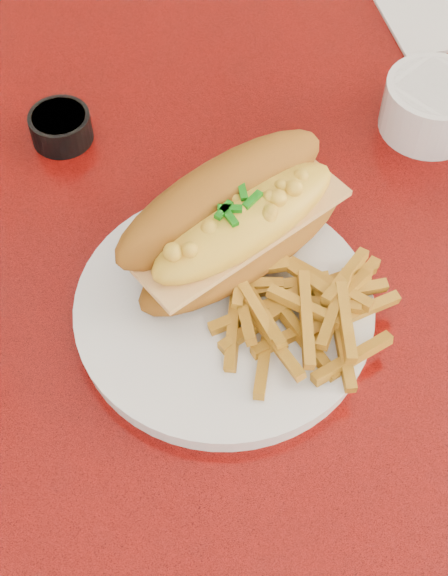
{
  "coord_description": "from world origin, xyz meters",
  "views": [
    {
      "loc": [
        -0.2,
        -0.41,
        1.31
      ],
      "look_at": [
        -0.2,
        -0.07,
        0.81
      ],
      "focal_mm": 50.0,
      "sensor_mm": 36.0,
      "label": 1
    }
  ],
  "objects_px": {
    "diner_table": "(421,343)",
    "dinner_plate": "(224,310)",
    "mac_hoagie": "(236,220)",
    "gravy_ramekin": "(432,105)",
    "fork": "(294,289)",
    "booth_bench_far": "(325,65)",
    "sauce_cup_left": "(61,126)"
  },
  "relations": [
    {
      "from": "diner_table",
      "to": "dinner_plate",
      "type": "xyz_separation_m",
      "value": [
        -0.2,
        -0.07,
        0.17
      ]
    },
    {
      "from": "mac_hoagie",
      "to": "gravy_ramekin",
      "type": "height_order",
      "value": "mac_hoagie"
    },
    {
      "from": "diner_table",
      "to": "fork",
      "type": "distance_m",
      "value": 0.24
    },
    {
      "from": "booth_bench_far",
      "to": "mac_hoagie",
      "type": "bearing_deg",
      "value": -103.05
    },
    {
      "from": "mac_hoagie",
      "to": "gravy_ramekin",
      "type": "bearing_deg",
      "value": 2.07
    },
    {
      "from": "gravy_ramekin",
      "to": "dinner_plate",
      "type": "bearing_deg",
      "value": -132.41
    },
    {
      "from": "gravy_ramekin",
      "to": "sauce_cup_left",
      "type": "height_order",
      "value": "gravy_ramekin"
    },
    {
      "from": "mac_hoagie",
      "to": "sauce_cup_left",
      "type": "xyz_separation_m",
      "value": [
        -0.16,
        0.15,
        -0.04
      ]
    },
    {
      "from": "mac_hoagie",
      "to": "booth_bench_far",
      "type": "bearing_deg",
      "value": 38.34
    },
    {
      "from": "dinner_plate",
      "to": "mac_hoagie",
      "type": "height_order",
      "value": "mac_hoagie"
    },
    {
      "from": "booth_bench_far",
      "to": "fork",
      "type": "height_order",
      "value": "booth_bench_far"
    },
    {
      "from": "mac_hoagie",
      "to": "gravy_ramekin",
      "type": "distance_m",
      "value": 0.25
    },
    {
      "from": "fork",
      "to": "mac_hoagie",
      "type": "bearing_deg",
      "value": 38.36
    },
    {
      "from": "booth_bench_far",
      "to": "sauce_cup_left",
      "type": "distance_m",
      "value": 0.91
    },
    {
      "from": "diner_table",
      "to": "fork",
      "type": "xyz_separation_m",
      "value": [
        -0.15,
        -0.05,
        0.18
      ]
    },
    {
      "from": "mac_hoagie",
      "to": "fork",
      "type": "height_order",
      "value": "mac_hoagie"
    },
    {
      "from": "diner_table",
      "to": "gravy_ramekin",
      "type": "xyz_separation_m",
      "value": [
        -0.01,
        0.15,
        0.19
      ]
    },
    {
      "from": "booth_bench_far",
      "to": "diner_table",
      "type": "bearing_deg",
      "value": -90.0
    },
    {
      "from": "dinner_plate",
      "to": "fork",
      "type": "height_order",
      "value": "same"
    },
    {
      "from": "dinner_plate",
      "to": "fork",
      "type": "relative_size",
      "value": 2.3
    },
    {
      "from": "dinner_plate",
      "to": "gravy_ramekin",
      "type": "xyz_separation_m",
      "value": [
        0.19,
        0.21,
        0.02
      ]
    },
    {
      "from": "booth_bench_far",
      "to": "dinner_plate",
      "type": "distance_m",
      "value": 1.03
    },
    {
      "from": "booth_bench_far",
      "to": "sauce_cup_left",
      "type": "relative_size",
      "value": 17.0
    },
    {
      "from": "mac_hoagie",
      "to": "gravy_ramekin",
      "type": "relative_size",
      "value": 1.86
    },
    {
      "from": "gravy_ramekin",
      "to": "diner_table",
      "type": "bearing_deg",
      "value": -87.59
    },
    {
      "from": "diner_table",
      "to": "booth_bench_far",
      "type": "bearing_deg",
      "value": 90.0
    },
    {
      "from": "mac_hoagie",
      "to": "sauce_cup_left",
      "type": "distance_m",
      "value": 0.22
    },
    {
      "from": "gravy_ramekin",
      "to": "booth_bench_far",
      "type": "bearing_deg",
      "value": 89.47
    },
    {
      "from": "sauce_cup_left",
      "to": "gravy_ramekin",
      "type": "bearing_deg",
      "value": 2.12
    },
    {
      "from": "sauce_cup_left",
      "to": "mac_hoagie",
      "type": "bearing_deg",
      "value": -42.39
    },
    {
      "from": "diner_table",
      "to": "sauce_cup_left",
      "type": "xyz_separation_m",
      "value": [
        -0.35,
        0.13,
        0.18
      ]
    },
    {
      "from": "booth_bench_far",
      "to": "dinner_plate",
      "type": "relative_size",
      "value": 3.97
    }
  ]
}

